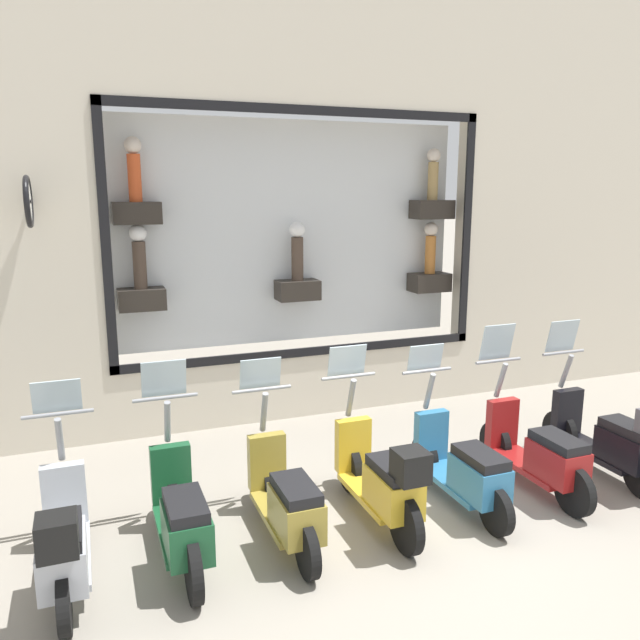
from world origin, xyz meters
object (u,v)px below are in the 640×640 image
Objects in this scene: scooter_silver_6 at (63,541)px; scooter_red_1 at (538,453)px; scooter_olive_4 at (287,500)px; scooter_black_0 at (611,439)px; scooter_green_5 at (182,517)px; scooter_yellow_3 at (382,480)px; scooter_teal_2 at (463,469)px.

scooter_red_1 is at bearing -89.10° from scooter_silver_6.
scooter_black_0 is at bearing -90.78° from scooter_olive_4.
scooter_olive_4 is 0.99× the size of scooter_green_5.
scooter_yellow_3 is (0.00, 2.84, 0.00)m from scooter_black_0.
scooter_red_1 is 1.01× the size of scooter_silver_6.
scooter_silver_6 is (-0.07, 3.78, 0.04)m from scooter_teal_2.
scooter_silver_6 reaches higher than scooter_teal_2.
scooter_teal_2 is at bearing 88.48° from scooter_black_0.
scooter_yellow_3 is 0.95m from scooter_olive_4.
scooter_green_5 is (0.06, 4.73, -0.04)m from scooter_black_0.
scooter_silver_6 is (-0.02, 5.67, -0.03)m from scooter_black_0.
scooter_red_1 is 1.89m from scooter_yellow_3.
scooter_red_1 is 1.01× the size of scooter_teal_2.
scooter_black_0 is 3.78m from scooter_olive_4.
scooter_black_0 is 4.73m from scooter_green_5.
scooter_red_1 is at bearing -89.87° from scooter_olive_4.
scooter_red_1 is 1.00× the size of scooter_olive_4.
scooter_green_5 is at bearing 89.84° from scooter_teal_2.
scooter_silver_6 is (-0.07, 4.73, 0.02)m from scooter_red_1.
scooter_black_0 is 0.95m from scooter_red_1.
scooter_olive_4 reaches higher than scooter_teal_2.
scooter_black_0 is at bearing -89.84° from scooter_silver_6.
scooter_red_1 is 4.73m from scooter_silver_6.
scooter_green_5 is at bearing -85.52° from scooter_silver_6.
scooter_black_0 is 1.89m from scooter_teal_2.
scooter_red_1 is 1.00× the size of scooter_yellow_3.
scooter_red_1 is 2.84m from scooter_olive_4.
scooter_olive_4 is 1.00× the size of scooter_silver_6.
scooter_red_1 reaches higher than scooter_olive_4.
scooter_red_1 is 1.00× the size of scooter_green_5.
scooter_olive_4 reaches higher than scooter_silver_6.
scooter_teal_2 is at bearing -90.16° from scooter_green_5.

